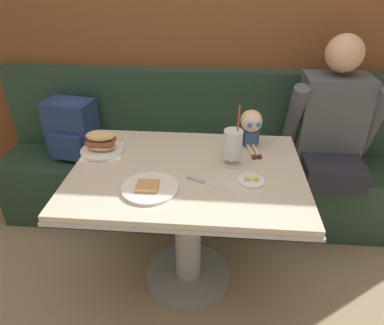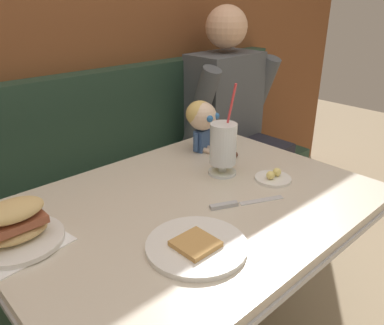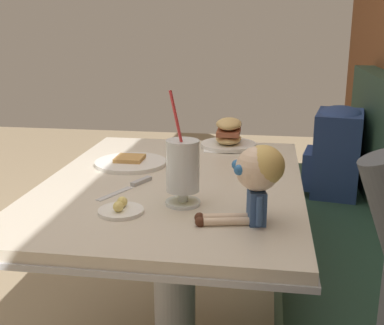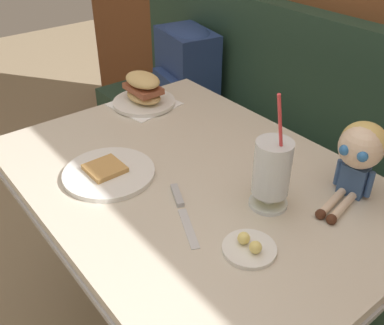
{
  "view_description": "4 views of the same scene",
  "coord_description": "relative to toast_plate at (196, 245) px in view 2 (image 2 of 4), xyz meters",
  "views": [
    {
      "loc": [
        0.14,
        -1.25,
        1.62
      ],
      "look_at": [
        0.02,
        0.19,
        0.77
      ],
      "focal_mm": 32.96,
      "sensor_mm": 36.0,
      "label": 1
    },
    {
      "loc": [
        -0.69,
        -0.56,
        1.31
      ],
      "look_at": [
        0.05,
        0.23,
        0.84
      ],
      "focal_mm": 36.18,
      "sensor_mm": 36.0,
      "label": 2
    },
    {
      "loc": [
        1.47,
        0.47,
        1.22
      ],
      "look_at": [
        0.13,
        0.26,
        0.84
      ],
      "focal_mm": 46.53,
      "sensor_mm": 36.0,
      "label": 3
    },
    {
      "loc": [
        0.77,
        -0.44,
        1.43
      ],
      "look_at": [
        0.03,
        0.15,
        0.81
      ],
      "focal_mm": 41.5,
      "sensor_mm": 36.0,
      "label": 4
    }
  ],
  "objects": [
    {
      "name": "wood_panel_wall",
      "position": [
        0.15,
        1.05,
        0.45
      ],
      "size": [
        4.4,
        0.08,
        2.4
      ],
      "primitive_type": "cube",
      "color": "brown",
      "rests_on": "ground"
    },
    {
      "name": "booth_bench",
      "position": [
        0.15,
        0.81,
        -0.42
      ],
      "size": [
        2.6,
        0.48,
        1.0
      ],
      "color": "#233D2D",
      "rests_on": "ground"
    },
    {
      "name": "diner_table",
      "position": [
        0.15,
        0.18,
        -0.21
      ],
      "size": [
        1.11,
        0.81,
        0.74
      ],
      "color": "beige",
      "rests_on": "ground"
    },
    {
      "name": "toast_plate",
      "position": [
        0.0,
        0.0,
        0.0
      ],
      "size": [
        0.25,
        0.25,
        0.03
      ],
      "color": "white",
      "rests_on": "diner_table"
    },
    {
      "name": "milkshake_glass",
      "position": [
        0.36,
        0.24,
        0.09
      ],
      "size": [
        0.1,
        0.1,
        0.31
      ],
      "color": "silver",
      "rests_on": "diner_table"
    },
    {
      "name": "sandwich_plate",
      "position": [
        -0.31,
        0.31,
        0.04
      ],
      "size": [
        0.23,
        0.23,
        0.12
      ],
      "color": "white",
      "rests_on": "diner_table"
    },
    {
      "name": "butter_saucer",
      "position": [
        0.44,
        0.09,
        0.0
      ],
      "size": [
        0.12,
        0.12,
        0.04
      ],
      "color": "white",
      "rests_on": "diner_table"
    },
    {
      "name": "butter_knife",
      "position": [
        0.23,
        0.07,
        -0.0
      ],
      "size": [
        0.22,
        0.11,
        0.01
      ],
      "color": "silver",
      "rests_on": "diner_table"
    },
    {
      "name": "seated_doll",
      "position": [
        0.46,
        0.45,
        0.12
      ],
      "size": [
        0.13,
        0.23,
        0.2
      ],
      "color": "#385689",
      "rests_on": "diner_table"
    },
    {
      "name": "diner_patron",
      "position": [
        0.97,
        0.76,
        -0.01
      ],
      "size": [
        0.55,
        0.48,
        0.81
      ],
      "color": "#4C5156",
      "rests_on": "booth_bench"
    }
  ]
}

